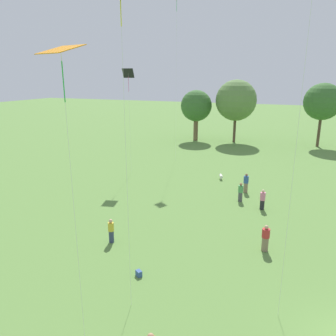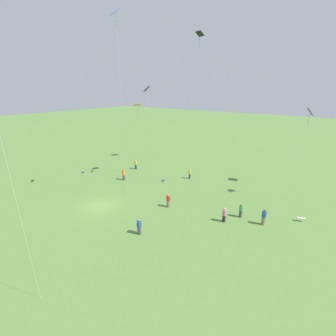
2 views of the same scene
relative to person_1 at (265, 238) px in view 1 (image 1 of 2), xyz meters
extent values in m
cylinder|color=brown|center=(-14.69, 32.88, 1.09)|extent=(0.74, 0.74, 3.81)
sphere|color=#38662D|center=(-14.69, 32.88, 4.88)|extent=(5.03, 5.03, 5.03)
cylinder|color=brown|center=(-8.43, 33.69, 1.32)|extent=(0.42, 0.42, 4.27)
sphere|color=#5B7F42|center=(-8.43, 33.69, 5.85)|extent=(6.39, 6.39, 6.39)
cylinder|color=brown|center=(4.03, 34.94, 1.54)|extent=(0.42, 0.42, 4.71)
sphere|color=#38662D|center=(4.03, 34.94, 5.91)|extent=(5.39, 5.39, 5.39)
cylinder|color=#847056|center=(0.00, 0.00, -0.37)|extent=(0.56, 0.56, 0.90)
cylinder|color=#B72D2D|center=(0.00, 0.00, 0.35)|extent=(0.66, 0.66, 0.55)
sphere|color=tan|center=(0.00, 0.00, 0.75)|extent=(0.24, 0.24, 0.24)
cylinder|color=#333D5B|center=(-9.27, -2.58, -0.42)|extent=(0.38, 0.38, 0.79)
cylinder|color=gold|center=(-9.27, -2.58, 0.25)|extent=(0.44, 0.44, 0.56)
sphere|color=tan|center=(-9.27, -2.58, 0.65)|extent=(0.24, 0.24, 0.24)
cylinder|color=#847056|center=(-2.79, 10.14, -0.36)|extent=(0.51, 0.51, 0.91)
cylinder|color=#2D5193|center=(-2.79, 10.14, 0.42)|extent=(0.60, 0.60, 0.65)
sphere|color=brown|center=(-2.79, 10.14, 0.86)|extent=(0.24, 0.24, 0.24)
cylinder|color=#232328|center=(-0.92, 6.62, -0.43)|extent=(0.38, 0.38, 0.78)
cylinder|color=pink|center=(-0.92, 6.62, 0.28)|extent=(0.45, 0.45, 0.64)
sphere|color=beige|center=(-0.92, 6.62, 0.72)|extent=(0.24, 0.24, 0.24)
cylinder|color=#4C4C51|center=(-2.86, 7.75, -0.42)|extent=(0.48, 0.48, 0.81)
cylinder|color=#4C9956|center=(-2.86, 7.75, 0.29)|extent=(0.57, 0.57, 0.60)
sphere|color=#A87A56|center=(-2.86, 7.75, 0.71)|extent=(0.24, 0.24, 0.24)
cube|color=orange|center=(-6.02, -9.98, 10.31)|extent=(1.37, 1.34, 0.34)
cylinder|color=green|center=(-6.02, -9.98, 9.31)|extent=(0.04, 0.04, 1.30)
cylinder|color=silver|center=(-6.02, -9.98, 4.75)|extent=(0.01, 0.01, 11.13)
cylinder|color=green|center=(-13.03, 19.09, 17.18)|extent=(0.04, 0.04, 1.20)
cylinder|color=silver|center=(-13.03, 19.09, 8.61)|extent=(0.01, 0.01, 18.85)
cylinder|color=silver|center=(1.18, -5.62, 9.48)|extent=(0.01, 0.01, 20.61)
cylinder|color=yellow|center=(-5.22, -7.48, 11.74)|extent=(0.04, 0.04, 0.96)
cylinder|color=silver|center=(-5.22, -7.48, 5.85)|extent=(0.01, 0.01, 13.35)
cube|color=black|center=(-15.29, 11.37, 9.79)|extent=(1.25, 0.93, 0.92)
cylinder|color=#E54C99|center=(-15.29, 11.37, 8.72)|extent=(0.04, 0.04, 1.48)
cylinder|color=silver|center=(-15.29, 11.37, 4.49)|extent=(0.01, 0.01, 10.61)
cylinder|color=silver|center=(-5.77, 13.17, -0.49)|extent=(0.49, 0.70, 0.28)
sphere|color=silver|center=(-5.91, 13.55, -0.44)|extent=(0.25, 0.25, 0.25)
cylinder|color=silver|center=(-5.77, 13.17, -0.72)|extent=(0.13, 0.13, 0.19)
cube|color=#33518C|center=(-5.95, -5.27, -0.66)|extent=(0.42, 0.39, 0.32)
camera|label=1|loc=(1.22, -18.87, 9.49)|focal=35.00mm
camera|label=2|loc=(19.29, 13.96, 12.57)|focal=24.00mm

